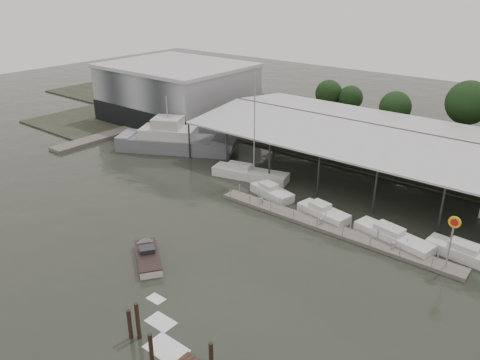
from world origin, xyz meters
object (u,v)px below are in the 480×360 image
Objects in this scene: white_sailboat at (249,174)px; speedboat_underway at (147,255)px; shell_fuel_sign at (452,233)px; grey_trawler at (176,141)px.

white_sailboat is 22.05m from speedboat_underway.
shell_fuel_sign is 0.36× the size of speedboat_underway.
white_sailboat reaches higher than speedboat_underway.
white_sailboat is at bearing -34.04° from grey_trawler.
speedboat_underway is at bearing -92.65° from white_sailboat.
grey_trawler reaches higher than shell_fuel_sign.
speedboat_underway is (-22.96, -15.80, -3.53)m from shell_fuel_sign.
grey_trawler is (-42.90, 7.55, -2.35)m from shell_fuel_sign.
shell_fuel_sign is 0.30× the size of grey_trawler.
shell_fuel_sign is at bearing -110.48° from speedboat_underway.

